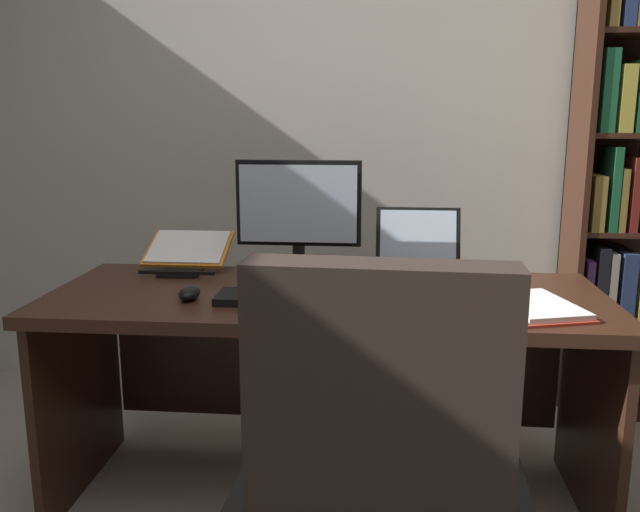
{
  "coord_description": "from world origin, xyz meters",
  "views": [
    {
      "loc": [
        0.05,
        -1.16,
        1.29
      ],
      "look_at": [
        -0.14,
        0.84,
        0.86
      ],
      "focal_mm": 37.15,
      "sensor_mm": 36.0,
      "label": 1
    }
  ],
  "objects_px": {
    "open_binder": "(502,309)",
    "notepad": "(389,295)",
    "laptop": "(419,264)",
    "keyboard": "(285,298)",
    "computer_mouse": "(189,293)",
    "pen": "(396,292)",
    "monitor": "(299,220)",
    "reading_stand_with_book": "(187,252)",
    "desk": "(328,342)"
  },
  "relations": [
    {
      "from": "open_binder",
      "to": "notepad",
      "type": "distance_m",
      "value": 0.35
    },
    {
      "from": "laptop",
      "to": "keyboard",
      "type": "height_order",
      "value": "laptop"
    },
    {
      "from": "computer_mouse",
      "to": "open_binder",
      "type": "distance_m",
      "value": 0.94
    },
    {
      "from": "open_binder",
      "to": "pen",
      "type": "height_order",
      "value": "open_binder"
    },
    {
      "from": "keyboard",
      "to": "monitor",
      "type": "bearing_deg",
      "value": 90.0
    },
    {
      "from": "keyboard",
      "to": "computer_mouse",
      "type": "bearing_deg",
      "value": 180.0
    },
    {
      "from": "laptop",
      "to": "open_binder",
      "type": "height_order",
      "value": "laptop"
    },
    {
      "from": "notepad",
      "to": "laptop",
      "type": "bearing_deg",
      "value": 67.74
    },
    {
      "from": "laptop",
      "to": "keyboard",
      "type": "bearing_deg",
      "value": -140.79
    },
    {
      "from": "pen",
      "to": "open_binder",
      "type": "bearing_deg",
      "value": -25.1
    },
    {
      "from": "pen",
      "to": "keyboard",
      "type": "bearing_deg",
      "value": -164.81
    },
    {
      "from": "reading_stand_with_book",
      "to": "notepad",
      "type": "xyz_separation_m",
      "value": [
        0.74,
        -0.31,
        -0.06
      ]
    },
    {
      "from": "keyboard",
      "to": "computer_mouse",
      "type": "height_order",
      "value": "computer_mouse"
    },
    {
      "from": "reading_stand_with_book",
      "to": "monitor",
      "type": "bearing_deg",
      "value": -8.67
    },
    {
      "from": "reading_stand_with_book",
      "to": "pen",
      "type": "height_order",
      "value": "reading_stand_with_book"
    },
    {
      "from": "laptop",
      "to": "open_binder",
      "type": "xyz_separation_m",
      "value": [
        0.22,
        -0.39,
        -0.04
      ]
    },
    {
      "from": "notepad",
      "to": "pen",
      "type": "height_order",
      "value": "pen"
    },
    {
      "from": "computer_mouse",
      "to": "notepad",
      "type": "bearing_deg",
      "value": 8.46
    },
    {
      "from": "reading_stand_with_book",
      "to": "laptop",
      "type": "bearing_deg",
      "value": -4.0
    },
    {
      "from": "keyboard",
      "to": "notepad",
      "type": "height_order",
      "value": "keyboard"
    },
    {
      "from": "pen",
      "to": "monitor",
      "type": "bearing_deg",
      "value": 143.93
    },
    {
      "from": "monitor",
      "to": "reading_stand_with_book",
      "type": "relative_size",
      "value": 1.44
    },
    {
      "from": "monitor",
      "to": "notepad",
      "type": "height_order",
      "value": "monitor"
    },
    {
      "from": "keyboard",
      "to": "notepad",
      "type": "distance_m",
      "value": 0.33
    },
    {
      "from": "desk",
      "to": "pen",
      "type": "distance_m",
      "value": 0.32
    },
    {
      "from": "open_binder",
      "to": "notepad",
      "type": "relative_size",
      "value": 2.38
    },
    {
      "from": "keyboard",
      "to": "notepad",
      "type": "xyz_separation_m",
      "value": [
        0.32,
        0.09,
        -0.01
      ]
    },
    {
      "from": "reading_stand_with_book",
      "to": "open_binder",
      "type": "height_order",
      "value": "reading_stand_with_book"
    },
    {
      "from": "laptop",
      "to": "desk",
      "type": "bearing_deg",
      "value": -153.93
    },
    {
      "from": "computer_mouse",
      "to": "notepad",
      "type": "xyz_separation_m",
      "value": [
        0.62,
        0.09,
        -0.02
      ]
    },
    {
      "from": "keyboard",
      "to": "pen",
      "type": "distance_m",
      "value": 0.35
    },
    {
      "from": "desk",
      "to": "open_binder",
      "type": "height_order",
      "value": "open_binder"
    },
    {
      "from": "computer_mouse",
      "to": "pen",
      "type": "xyz_separation_m",
      "value": [
        0.64,
        0.09,
        -0.01
      ]
    },
    {
      "from": "open_binder",
      "to": "desk",
      "type": "bearing_deg",
      "value": 138.65
    },
    {
      "from": "desk",
      "to": "computer_mouse",
      "type": "relative_size",
      "value": 17.17
    },
    {
      "from": "monitor",
      "to": "computer_mouse",
      "type": "distance_m",
      "value": 0.49
    },
    {
      "from": "monitor",
      "to": "keyboard",
      "type": "distance_m",
      "value": 0.39
    },
    {
      "from": "computer_mouse",
      "to": "open_binder",
      "type": "xyz_separation_m",
      "value": [
        0.94,
        -0.05,
        -0.01
      ]
    },
    {
      "from": "desk",
      "to": "pen",
      "type": "height_order",
      "value": "pen"
    },
    {
      "from": "keyboard",
      "to": "pen",
      "type": "relative_size",
      "value": 3.0
    },
    {
      "from": "reading_stand_with_book",
      "to": "open_binder",
      "type": "relative_size",
      "value": 0.61
    },
    {
      "from": "open_binder",
      "to": "notepad",
      "type": "xyz_separation_m",
      "value": [
        -0.32,
        0.14,
        -0.01
      ]
    },
    {
      "from": "keyboard",
      "to": "pen",
      "type": "height_order",
      "value": "keyboard"
    },
    {
      "from": "reading_stand_with_book",
      "to": "notepad",
      "type": "relative_size",
      "value": 1.45
    },
    {
      "from": "keyboard",
      "to": "notepad",
      "type": "relative_size",
      "value": 2.0
    },
    {
      "from": "reading_stand_with_book",
      "to": "desk",
      "type": "bearing_deg",
      "value": -21.13
    },
    {
      "from": "pen",
      "to": "desk",
      "type": "bearing_deg",
      "value": 155.26
    },
    {
      "from": "open_binder",
      "to": "pen",
      "type": "distance_m",
      "value": 0.33
    },
    {
      "from": "desk",
      "to": "monitor",
      "type": "distance_m",
      "value": 0.44
    },
    {
      "from": "desk",
      "to": "reading_stand_with_book",
      "type": "distance_m",
      "value": 0.63
    }
  ]
}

